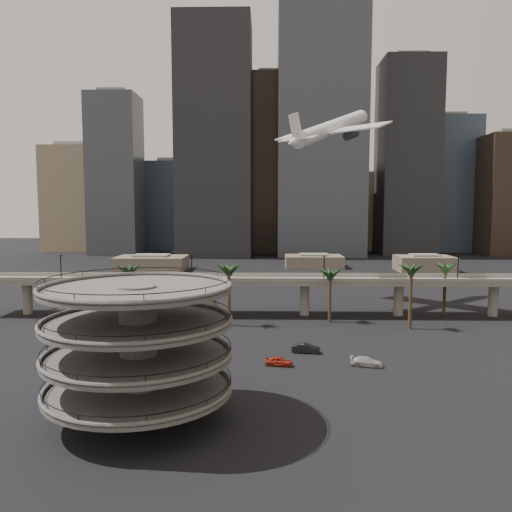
{
  "coord_description": "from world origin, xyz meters",
  "views": [
    {
      "loc": [
        2.11,
        -61.01,
        25.28
      ],
      "look_at": [
        0.13,
        28.0,
        16.62
      ],
      "focal_mm": 35.0,
      "sensor_mm": 36.0,
      "label": 1
    }
  ],
  "objects_px": {
    "car_a": "(279,361)",
    "car_b": "(306,348)",
    "parking_ramp": "(138,339)",
    "airborne_jet": "(331,129)",
    "car_c": "(367,362)",
    "overpass": "(258,284)"
  },
  "relations": [
    {
      "from": "airborne_jet",
      "to": "car_b",
      "type": "height_order",
      "value": "airborne_jet"
    },
    {
      "from": "car_a",
      "to": "car_b",
      "type": "xyz_separation_m",
      "value": [
        4.88,
        7.24,
        0.07
      ]
    },
    {
      "from": "parking_ramp",
      "to": "overpass",
      "type": "height_order",
      "value": "parking_ramp"
    },
    {
      "from": "parking_ramp",
      "to": "airborne_jet",
      "type": "relative_size",
      "value": 0.75
    },
    {
      "from": "airborne_jet",
      "to": "car_b",
      "type": "xyz_separation_m",
      "value": [
        -9.82,
        -47.53,
        -44.89
      ]
    },
    {
      "from": "airborne_jet",
      "to": "car_b",
      "type": "relative_size",
      "value": 5.98
    },
    {
      "from": "car_b",
      "to": "car_c",
      "type": "relative_size",
      "value": 0.97
    },
    {
      "from": "parking_ramp",
      "to": "car_a",
      "type": "distance_m",
      "value": 28.5
    },
    {
      "from": "overpass",
      "to": "car_a",
      "type": "xyz_separation_m",
      "value": [
        4.05,
        -38.04,
        -6.6
      ]
    },
    {
      "from": "parking_ramp",
      "to": "car_b",
      "type": "bearing_deg",
      "value": 52.12
    },
    {
      "from": "parking_ramp",
      "to": "car_c",
      "type": "bearing_deg",
      "value": 34.1
    },
    {
      "from": "parking_ramp",
      "to": "car_b",
      "type": "distance_m",
      "value": 36.84
    },
    {
      "from": "overpass",
      "to": "airborne_jet",
      "type": "xyz_separation_m",
      "value": [
        18.75,
        16.73,
        38.37
      ]
    },
    {
      "from": "car_c",
      "to": "overpass",
      "type": "bearing_deg",
      "value": 39.85
    },
    {
      "from": "airborne_jet",
      "to": "car_a",
      "type": "xyz_separation_m",
      "value": [
        -14.7,
        -54.77,
        -44.96
      ]
    },
    {
      "from": "parking_ramp",
      "to": "car_b",
      "type": "xyz_separation_m",
      "value": [
        21.93,
        28.19,
        -9.02
      ]
    },
    {
      "from": "parking_ramp",
      "to": "overpass",
      "type": "relative_size",
      "value": 0.17
    },
    {
      "from": "overpass",
      "to": "airborne_jet",
      "type": "distance_m",
      "value": 45.86
    },
    {
      "from": "overpass",
      "to": "airborne_jet",
      "type": "height_order",
      "value": "airborne_jet"
    },
    {
      "from": "car_a",
      "to": "car_b",
      "type": "distance_m",
      "value": 8.73
    },
    {
      "from": "overpass",
      "to": "car_b",
      "type": "relative_size",
      "value": 26.25
    },
    {
      "from": "airborne_jet",
      "to": "car_c",
      "type": "bearing_deg",
      "value": -138.47
    }
  ]
}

